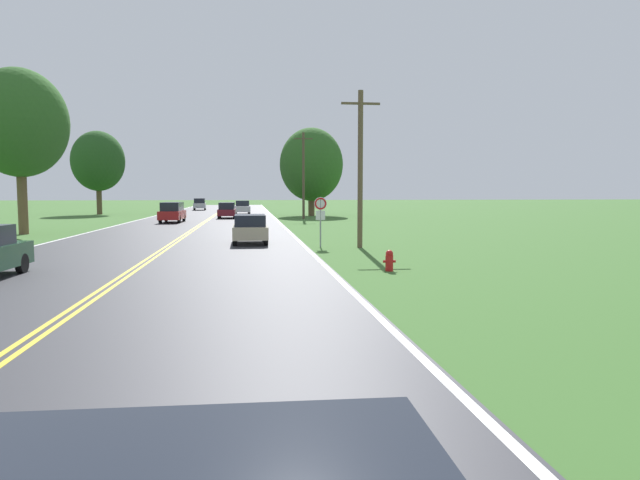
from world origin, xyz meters
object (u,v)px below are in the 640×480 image
at_px(car_red_van_mid_far, 172,212).
at_px(car_silver_van_horizon, 200,204).
at_px(car_maroon_van_receding, 227,210).
at_px(traffic_sign, 321,210).
at_px(tree_left_verge, 98,161).
at_px(tree_mid_treeline, 19,123).
at_px(car_white_sedan_distant, 242,207).
at_px(fire_hydrant, 389,260).
at_px(car_champagne_hatchback_mid_near, 250,228).
at_px(tree_right_cluster, 311,165).

relative_size(car_red_van_mid_far, car_silver_van_horizon, 1.09).
bearing_deg(car_maroon_van_receding, car_red_van_mid_far, -28.27).
relative_size(traffic_sign, tree_left_verge, 0.24).
xyz_separation_m(tree_mid_treeline, car_white_sedan_distant, (13.12, 31.88, -5.97)).
xyz_separation_m(fire_hydrant, traffic_sign, (-1.22, 8.31, 1.42)).
height_order(car_maroon_van_receding, car_silver_van_horizon, car_silver_van_horizon).
bearing_deg(tree_mid_treeline, car_red_van_mid_far, 60.60).
bearing_deg(tree_mid_treeline, car_champagne_hatchback_mid_near, -31.18).
bearing_deg(traffic_sign, tree_left_verge, 115.50).
height_order(fire_hydrant, tree_right_cluster, tree_right_cluster).
bearing_deg(traffic_sign, car_red_van_mid_far, 112.53).
bearing_deg(traffic_sign, car_silver_van_horizon, 100.03).
bearing_deg(tree_left_verge, tree_mid_treeline, -83.68).
height_order(traffic_sign, tree_right_cluster, tree_right_cluster).
bearing_deg(fire_hydrant, car_white_sedan_distant, 95.93).
bearing_deg(tree_mid_treeline, tree_right_cluster, 51.52).
height_order(tree_mid_treeline, car_maroon_van_receding, tree_mid_treeline).
bearing_deg(car_red_van_mid_far, tree_left_verge, 30.59).
height_order(tree_left_verge, car_white_sedan_distant, tree_left_verge).
xyz_separation_m(tree_mid_treeline, tree_right_cluster, (20.84, 26.22, -1.11)).
xyz_separation_m(traffic_sign, car_maroon_van_receding, (-5.50, 31.77, -0.94)).
bearing_deg(car_red_van_mid_far, car_white_sedan_distant, -15.31).
height_order(tree_right_cluster, car_champagne_hatchback_mid_near, tree_right_cluster).
bearing_deg(fire_hydrant, traffic_sign, 98.38).
height_order(fire_hydrant, tree_mid_treeline, tree_mid_treeline).
height_order(fire_hydrant, tree_left_verge, tree_left_verge).
xyz_separation_m(traffic_sign, car_white_sedan_distant, (-4.07, 42.65, -0.95)).
relative_size(fire_hydrant, tree_mid_treeline, 0.07).
distance_m(traffic_sign, tree_left_verge, 48.60).
height_order(car_champagne_hatchback_mid_near, car_red_van_mid_far, car_red_van_mid_far).
bearing_deg(car_champagne_hatchback_mid_near, tree_left_verge, -157.47).
bearing_deg(tree_mid_treeline, tree_left_verge, 96.32).
distance_m(fire_hydrant, car_red_van_mid_far, 33.94).
xyz_separation_m(traffic_sign, car_red_van_mid_far, (-9.86, 23.76, -0.86)).
height_order(tree_left_verge, car_champagne_hatchback_mid_near, tree_left_verge).
xyz_separation_m(car_red_van_mid_far, car_white_sedan_distant, (5.79, 18.88, -0.09)).
bearing_deg(car_white_sedan_distant, tree_mid_treeline, -24.36).
height_order(fire_hydrant, car_maroon_van_receding, car_maroon_van_receding).
xyz_separation_m(tree_mid_treeline, car_maroon_van_receding, (11.68, 21.01, -5.96)).
xyz_separation_m(traffic_sign, car_silver_van_horizon, (-10.47, 59.20, -0.86)).
xyz_separation_m(tree_right_cluster, car_white_sedan_distant, (-7.73, 5.66, -4.87)).
bearing_deg(tree_left_verge, tree_right_cluster, -15.29).
height_order(tree_left_verge, car_red_van_mid_far, tree_left_verge).
xyz_separation_m(fire_hydrant, car_silver_van_horizon, (-11.69, 67.51, 0.56)).
xyz_separation_m(traffic_sign, car_champagne_hatchback_mid_near, (-3.28, 2.35, -0.99)).
bearing_deg(car_champagne_hatchback_mid_near, traffic_sign, 53.92).
bearing_deg(tree_right_cluster, car_red_van_mid_far, -135.64).
bearing_deg(car_maroon_van_receding, tree_mid_treeline, -28.80).
distance_m(tree_right_cluster, car_maroon_van_receding, 11.61).
bearing_deg(tree_left_verge, car_red_van_mid_far, -61.15).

